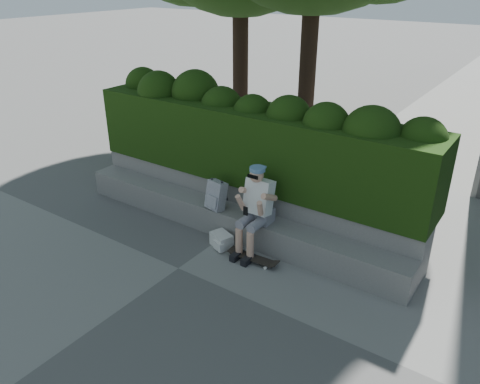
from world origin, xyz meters
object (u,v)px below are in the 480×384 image
Objects in this scene: person at (256,207)px; backpack_ground at (222,240)px; backpack_plaid at (216,195)px; skateboard at (253,258)px.

backpack_ground is at bearing -156.43° from person.
backpack_ground is at bearing -31.73° from backpack_plaid.
person is 0.77m from skateboard.
person is at bearing 113.21° from skateboard.
backpack_ground reaches higher than skateboard.
person is 1.90× the size of skateboard.
backpack_ground is (0.32, -0.30, -0.57)m from backpack_plaid.
skateboard is at bearing -10.36° from backpack_plaid.
skateboard is 2.13× the size of backpack_ground.
person reaches higher than backpack_ground.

